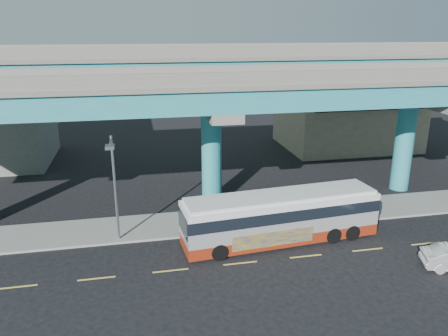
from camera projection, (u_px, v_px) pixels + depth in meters
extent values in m
plane|color=black|center=(239.00, 261.00, 25.37)|extent=(120.00, 120.00, 0.00)
cube|color=gray|center=(221.00, 221.00, 30.48)|extent=(70.00, 4.00, 0.15)
cube|color=#D8C64C|center=(17.00, 287.00, 22.78)|extent=(2.00, 0.12, 0.01)
cube|color=#D8C64C|center=(97.00, 278.00, 23.55)|extent=(2.00, 0.12, 0.01)
cube|color=#D8C64C|center=(171.00, 271.00, 24.32)|extent=(2.00, 0.12, 0.01)
cube|color=#D8C64C|center=(240.00, 263.00, 25.09)|extent=(2.00, 0.12, 0.01)
cube|color=#D8C64C|center=(306.00, 256.00, 25.86)|extent=(2.00, 0.12, 0.01)
cube|color=#D8C64C|center=(368.00, 250.00, 26.63)|extent=(2.00, 0.12, 0.01)
cube|color=#D8C64C|center=(426.00, 243.00, 27.40)|extent=(2.00, 0.12, 0.01)
cylinder|color=teal|center=(212.00, 157.00, 32.64)|extent=(1.50, 1.50, 7.40)
cube|color=gray|center=(211.00, 104.00, 31.42)|extent=(2.00, 12.00, 0.60)
cube|color=gray|center=(203.00, 85.00, 34.41)|extent=(1.80, 5.00, 1.20)
cylinder|color=teal|center=(404.00, 146.00, 35.71)|extent=(1.50, 1.50, 7.40)
cube|color=gray|center=(410.00, 97.00, 34.49)|extent=(2.00, 12.00, 0.60)
cube|color=gray|center=(387.00, 81.00, 37.48)|extent=(1.80, 5.00, 1.20)
cube|color=teal|center=(220.00, 97.00, 27.85)|extent=(52.00, 5.00, 1.40)
cube|color=gray|center=(220.00, 84.00, 27.59)|extent=(52.00, 5.40, 0.30)
cube|color=gray|center=(229.00, 79.00, 25.09)|extent=(52.00, 0.25, 0.80)
cube|color=gray|center=(213.00, 71.00, 29.75)|extent=(52.00, 0.25, 0.80)
cube|color=teal|center=(203.00, 69.00, 34.01)|extent=(52.00, 5.00, 1.40)
cube|color=gray|center=(203.00, 57.00, 33.75)|extent=(52.00, 5.40, 0.30)
cube|color=gray|center=(208.00, 52.00, 31.25)|extent=(52.00, 0.25, 0.80)
cube|color=gray|center=(198.00, 49.00, 35.92)|extent=(52.00, 0.25, 0.80)
cube|color=tan|center=(347.00, 116.00, 49.22)|extent=(14.00, 10.00, 7.00)
cube|color=black|center=(372.00, 104.00, 43.82)|extent=(12.00, 0.25, 1.20)
cube|color=maroon|center=(280.00, 233.00, 27.56)|extent=(12.56, 3.74, 0.72)
cube|color=#A5A6AA|center=(281.00, 216.00, 27.21)|extent=(12.56, 3.74, 1.55)
cube|color=black|center=(281.00, 209.00, 27.05)|extent=(12.62, 3.80, 0.72)
cube|color=silver|center=(281.00, 200.00, 26.88)|extent=(12.56, 3.74, 0.41)
cube|color=silver|center=(282.00, 196.00, 26.79)|extent=(12.14, 3.46, 0.21)
cube|color=black|center=(367.00, 200.00, 28.82)|extent=(0.28, 2.37, 1.24)
cube|color=black|center=(183.00, 223.00, 25.39)|extent=(0.28, 2.37, 1.24)
cube|color=navy|center=(274.00, 239.00, 25.94)|extent=(5.14, 0.52, 0.93)
cylinder|color=black|center=(220.00, 252.00, 25.30)|extent=(1.05, 0.40, 1.03)
cylinder|color=black|center=(209.00, 234.00, 27.46)|extent=(1.05, 0.40, 1.03)
cylinder|color=black|center=(333.00, 235.00, 27.35)|extent=(1.05, 0.40, 1.03)
cylinder|color=black|center=(315.00, 220.00, 29.51)|extent=(1.05, 0.40, 1.03)
cylinder|color=black|center=(352.00, 233.00, 27.72)|extent=(1.05, 0.40, 1.03)
cylinder|color=black|center=(333.00, 218.00, 29.88)|extent=(1.05, 0.40, 1.03)
cylinder|color=gray|center=(115.00, 189.00, 26.71)|extent=(0.16, 0.16, 6.73)
cylinder|color=gray|center=(110.00, 142.00, 24.89)|extent=(0.12, 1.82, 0.12)
cube|color=gray|center=(110.00, 147.00, 24.06)|extent=(0.50, 0.70, 0.18)
cylinder|color=gray|center=(269.00, 209.00, 29.51)|extent=(0.06, 0.06, 2.16)
cylinder|color=#B20A0A|center=(270.00, 195.00, 29.17)|extent=(0.74, 0.13, 0.74)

